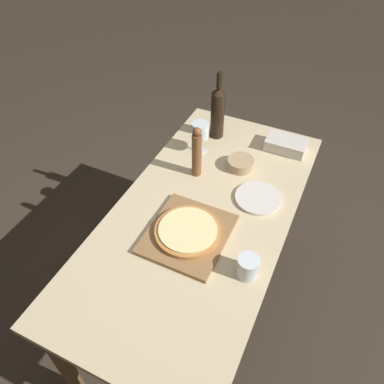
{
  "coord_description": "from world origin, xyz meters",
  "views": [
    {
      "loc": [
        0.42,
        -0.97,
        1.91
      ],
      "look_at": [
        -0.06,
        0.04,
        0.8
      ],
      "focal_mm": 35.0,
      "sensor_mm": 36.0,
      "label": 1
    }
  ],
  "objects_px": {
    "pizza": "(187,230)",
    "wine_bottle": "(218,111)",
    "wine_glass": "(200,131)",
    "small_bowl": "(240,163)",
    "pepper_mill": "(197,153)"
  },
  "relations": [
    {
      "from": "pepper_mill",
      "to": "wine_glass",
      "type": "xyz_separation_m",
      "value": [
        -0.06,
        0.16,
        -0.01
      ]
    },
    {
      "from": "wine_glass",
      "to": "small_bowl",
      "type": "relative_size",
      "value": 1.28
    },
    {
      "from": "pizza",
      "to": "pepper_mill",
      "type": "relative_size",
      "value": 1.03
    },
    {
      "from": "pizza",
      "to": "wine_glass",
      "type": "xyz_separation_m",
      "value": [
        -0.18,
        0.51,
        0.09
      ]
    },
    {
      "from": "wine_glass",
      "to": "small_bowl",
      "type": "distance_m",
      "value": 0.25
    },
    {
      "from": "wine_glass",
      "to": "wine_bottle",
      "type": "bearing_deg",
      "value": 80.71
    },
    {
      "from": "pizza",
      "to": "wine_bottle",
      "type": "height_order",
      "value": "wine_bottle"
    },
    {
      "from": "wine_bottle",
      "to": "small_bowl",
      "type": "distance_m",
      "value": 0.3
    },
    {
      "from": "wine_bottle",
      "to": "wine_glass",
      "type": "distance_m",
      "value": 0.16
    },
    {
      "from": "pizza",
      "to": "wine_glass",
      "type": "height_order",
      "value": "wine_glass"
    },
    {
      "from": "small_bowl",
      "to": "pizza",
      "type": "bearing_deg",
      "value": -96.02
    },
    {
      "from": "pizza",
      "to": "wine_glass",
      "type": "relative_size",
      "value": 1.63
    },
    {
      "from": "wine_bottle",
      "to": "pepper_mill",
      "type": "bearing_deg",
      "value": -84.37
    },
    {
      "from": "pepper_mill",
      "to": "wine_bottle",
      "type": "bearing_deg",
      "value": 95.63
    },
    {
      "from": "pizza",
      "to": "small_bowl",
      "type": "bearing_deg",
      "value": 83.98
    }
  ]
}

